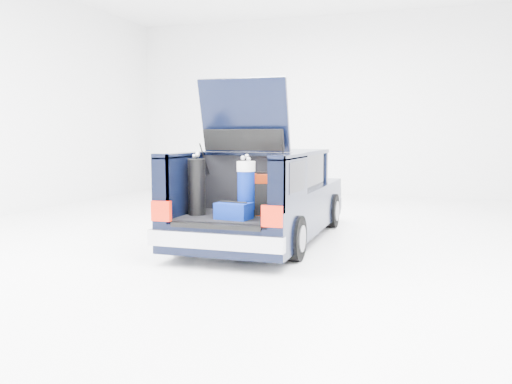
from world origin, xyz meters
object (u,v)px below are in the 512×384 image
(car, at_px, (267,197))
(blue_golf_bag, at_px, (246,188))
(black_golf_bag, at_px, (197,187))
(red_suitcase, at_px, (265,195))
(blue_duffel, at_px, (234,211))

(car, xyz_separation_m, blue_golf_bag, (0.18, -1.60, 0.31))
(car, relative_size, black_golf_bag, 5.45)
(red_suitcase, distance_m, blue_duffel, 0.56)
(blue_golf_bag, distance_m, blue_duffel, 0.40)
(car, relative_size, blue_golf_bag, 5.56)
(car, distance_m, black_golf_bag, 1.78)
(red_suitcase, relative_size, blue_duffel, 1.24)
(blue_golf_bag, height_order, blue_duffel, blue_golf_bag)
(car, distance_m, blue_golf_bag, 1.64)
(car, relative_size, red_suitcase, 7.87)
(black_golf_bag, bearing_deg, red_suitcase, -0.11)
(red_suitcase, bearing_deg, blue_duffel, -134.95)
(car, distance_m, blue_duffel, 1.88)
(red_suitcase, height_order, blue_duffel, red_suitcase)
(red_suitcase, bearing_deg, car, 92.38)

